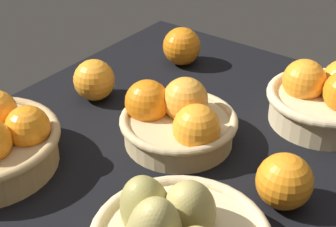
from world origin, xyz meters
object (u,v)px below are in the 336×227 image
Objects in this scene: loose_orange_front_gap at (284,181)px; basket_center at (177,120)px; basket_near_right at (326,98)px; loose_orange_back_gap at (182,46)px; loose_orange_side_gap at (94,80)px.

basket_center is at bearing 79.79° from loose_orange_front_gap.
basket_center is at bearing 139.62° from basket_near_right.
loose_orange_back_gap reaches higher than loose_orange_side_gap.
loose_orange_side_gap is (-22.63, 4.79, -0.13)cm from loose_orange_back_gap.
loose_orange_side_gap is (-18.95, 39.12, -0.75)cm from basket_near_right.
basket_near_right is at bearing -64.15° from loose_orange_side_gap.
loose_orange_front_gap is at bearing -170.74° from basket_near_right.
basket_center reaches higher than loose_orange_front_gap.
loose_orange_back_gap is at bearing -11.94° from loose_orange_side_gap.
basket_center is 2.43× the size of loose_orange_front_gap.
basket_center is at bearing -146.22° from loose_orange_back_gap.
basket_near_right is at bearing 9.26° from loose_orange_front_gap.
basket_center is 22.26cm from loose_orange_front_gap.
basket_center reaches higher than loose_orange_back_gap.
loose_orange_back_gap is (3.68, 34.33, -0.62)cm from basket_near_right.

